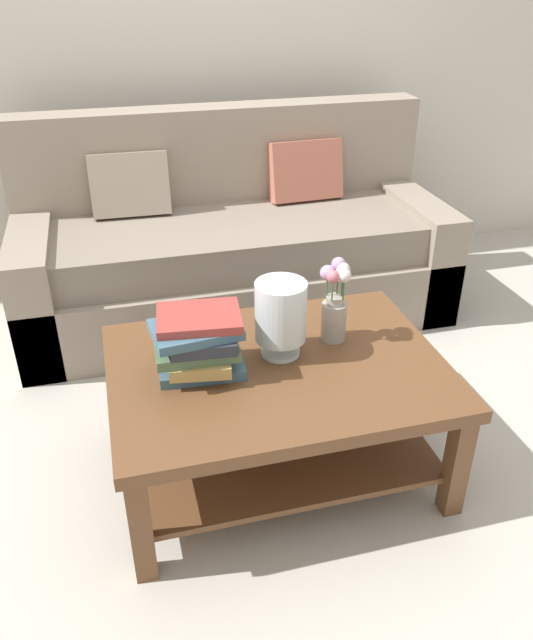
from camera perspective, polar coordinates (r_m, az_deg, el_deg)
ground_plane at (r=2.84m, az=0.89°, el=-7.90°), size 10.00×10.00×0.00m
back_wall at (r=3.87m, az=-6.14°, el=24.01°), size 6.40×0.12×2.70m
couch at (r=3.46m, az=-3.09°, el=6.49°), size 2.24×0.90×1.06m
coffee_table at (r=2.34m, az=0.98°, el=-6.70°), size 1.20×0.87×0.48m
book_stack_main at (r=2.17m, az=-6.11°, el=-2.11°), size 0.32×0.27×0.22m
glass_hurricane_vase at (r=2.24m, az=1.29°, el=0.60°), size 0.19×0.19×0.29m
flower_pitcher at (r=2.35m, az=6.17°, el=1.41°), size 0.10×0.11×0.33m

